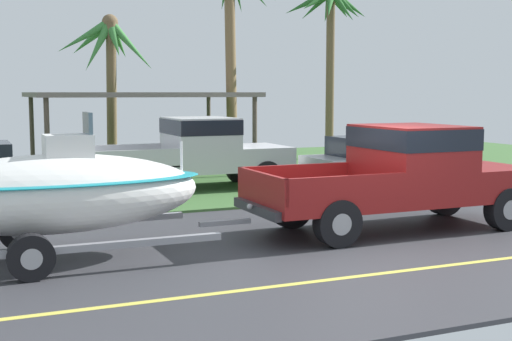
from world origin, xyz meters
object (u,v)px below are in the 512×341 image
at_px(palm_tree_near_right, 109,51).
at_px(pickup_truck_towing, 409,172).
at_px(parked_pickup_background, 199,150).
at_px(carport_awning, 139,96).
at_px(palm_tree_near_left, 330,19).
at_px(parked_sedan_near, 386,163).
at_px(palm_tree_far_left, 231,9).
at_px(boat_on_trailer, 53,193).

bearing_deg(palm_tree_near_right, pickup_truck_towing, -79.23).
relative_size(parked_pickup_background, carport_awning, 0.85).
bearing_deg(carport_awning, palm_tree_near_right, 92.76).
height_order(parked_pickup_background, palm_tree_near_right, palm_tree_near_right).
bearing_deg(palm_tree_near_left, parked_sedan_near, -108.29).
bearing_deg(carport_awning, parked_pickup_background, -83.15).
bearing_deg(parked_pickup_background, palm_tree_near_left, 40.11).
relative_size(parked_pickup_background, parked_sedan_near, 1.26).
height_order(pickup_truck_towing, palm_tree_near_right, palm_tree_near_right).
bearing_deg(carport_awning, palm_tree_near_left, 13.37).
bearing_deg(carport_awning, palm_tree_far_left, 18.37).
bearing_deg(palm_tree_near_right, boat_on_trailer, -104.77).
xyz_separation_m(pickup_truck_towing, palm_tree_far_left, (1.02, 11.77, 4.31)).
distance_m(parked_sedan_near, carport_awning, 8.01).
bearing_deg(boat_on_trailer, carport_awning, 69.72).
height_order(boat_on_trailer, palm_tree_near_right, palm_tree_near_right).
relative_size(boat_on_trailer, parked_pickup_background, 1.02).
xyz_separation_m(carport_awning, palm_tree_near_right, (-0.17, 3.59, 1.58)).
height_order(boat_on_trailer, parked_sedan_near, boat_on_trailer).
height_order(boat_on_trailer, carport_awning, carport_awning).
distance_m(boat_on_trailer, parked_sedan_near, 10.34).
xyz_separation_m(palm_tree_near_right, palm_tree_far_left, (3.72, -2.41, 1.38)).
relative_size(parked_pickup_background, palm_tree_near_left, 0.85).
distance_m(pickup_truck_towing, carport_awning, 10.97).
xyz_separation_m(boat_on_trailer, palm_tree_near_right, (3.74, 14.18, 2.96)).
bearing_deg(palm_tree_far_left, parked_sedan_near, -76.33).
bearing_deg(parked_sedan_near, palm_tree_near_left, 71.71).
relative_size(palm_tree_near_left, palm_tree_near_right, 1.23).
bearing_deg(parked_pickup_background, carport_awning, 96.85).
bearing_deg(boat_on_trailer, pickup_truck_towing, -0.00).
height_order(palm_tree_near_left, palm_tree_near_right, palm_tree_near_left).
height_order(parked_sedan_near, palm_tree_near_left, palm_tree_near_left).
bearing_deg(palm_tree_near_right, carport_awning, -87.24).
xyz_separation_m(pickup_truck_towing, parked_sedan_near, (2.72, 4.79, -0.39)).
distance_m(pickup_truck_towing, palm_tree_near_right, 14.73).
relative_size(boat_on_trailer, parked_sedan_near, 1.29).
bearing_deg(carport_awning, parked_sedan_near, -47.85).
bearing_deg(boat_on_trailer, palm_tree_near_left, 46.78).
relative_size(pickup_truck_towing, parked_pickup_background, 1.01).
xyz_separation_m(pickup_truck_towing, carport_awning, (-2.53, 10.59, 1.36)).
bearing_deg(boat_on_trailer, parked_sedan_near, 27.62).
relative_size(boat_on_trailer, palm_tree_far_left, 0.80).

